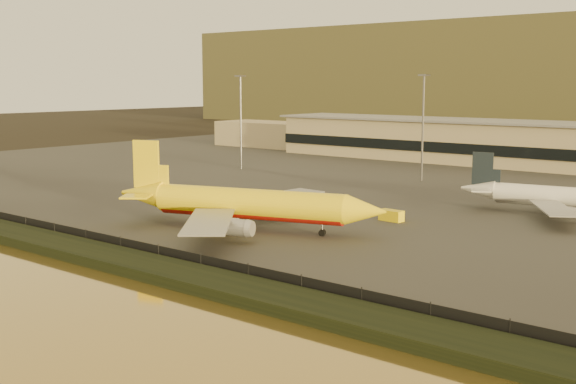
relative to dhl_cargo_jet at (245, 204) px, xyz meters
The scene contains 10 objects.
ground 11.24m from the dhl_cargo_jet, 71.15° to the right, with size 900.00×900.00×0.00m, color black.
embankment 27.26m from the dhl_cargo_jet, 82.88° to the right, with size 320.00×7.00×1.40m, color black.
tarmac 85.36m from the dhl_cargo_jet, 87.75° to the left, with size 320.00×220.00×0.20m, color #2D2D2D.
perimeter_fence 23.26m from the dhl_cargo_jet, 81.65° to the right, with size 300.00×0.05×2.20m, color black.
terminal_building 116.29m from the dhl_cargo_jet, 95.51° to the left, with size 202.00×25.00×12.60m.
apron_light_masts 68.67m from the dhl_cargo_jet, 74.28° to the left, with size 152.20×12.20×25.40m.
dhl_cargo_jet is the anchor object (origin of this frame).
white_narrowbody_jet 57.52m from the dhl_cargo_jet, 52.13° to the left, with size 36.80×35.48×10.60m.
gse_vehicle_yellow 25.90m from the dhl_cargo_jet, 55.93° to the left, with size 4.18×1.88×1.88m, color yellow.
gse_vehicle_white 21.55m from the dhl_cargo_jet, 120.17° to the left, with size 4.50×2.02×2.02m, color white.
Camera 1 is at (73.95, -74.30, 23.71)m, focal length 45.00 mm.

